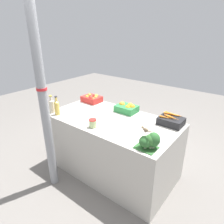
% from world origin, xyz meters
% --- Properties ---
extents(ground_plane, '(10.00, 10.00, 0.00)m').
position_xyz_m(ground_plane, '(0.00, 0.00, 0.00)').
color(ground_plane, slate).
extents(market_table, '(1.80, 0.95, 0.85)m').
position_xyz_m(market_table, '(0.00, 0.00, 0.43)').
color(market_table, '#B7B2A8').
rests_on(market_table, ground_plane).
extents(support_pole, '(0.12, 0.12, 2.65)m').
position_xyz_m(support_pole, '(-0.47, -0.70, 1.32)').
color(support_pole, gray).
rests_on(support_pole, ground_plane).
extents(apple_crate, '(0.30, 0.23, 0.13)m').
position_xyz_m(apple_crate, '(-0.68, 0.33, 0.91)').
color(apple_crate, red).
rests_on(apple_crate, market_table).
extents(orange_crate, '(0.30, 0.23, 0.14)m').
position_xyz_m(orange_crate, '(0.02, 0.33, 0.91)').
color(orange_crate, '#2D8442').
rests_on(orange_crate, market_table).
extents(carrot_crate, '(0.30, 0.24, 0.14)m').
position_xyz_m(carrot_crate, '(0.70, 0.33, 0.91)').
color(carrot_crate, black).
rests_on(carrot_crate, market_table).
extents(broccoli_pile, '(0.24, 0.19, 0.18)m').
position_xyz_m(broccoli_pile, '(0.75, -0.33, 0.94)').
color(broccoli_pile, '#2D602D').
rests_on(broccoli_pile, market_table).
extents(juice_bottle_cloudy, '(0.08, 0.08, 0.26)m').
position_xyz_m(juice_bottle_cloudy, '(-0.83, -0.36, 0.96)').
color(juice_bottle_cloudy, beige).
rests_on(juice_bottle_cloudy, market_table).
extents(juice_bottle_golden, '(0.07, 0.07, 0.27)m').
position_xyz_m(juice_bottle_golden, '(-0.70, -0.36, 0.96)').
color(juice_bottle_golden, gold).
rests_on(juice_bottle_golden, market_table).
extents(pickle_jar, '(0.10, 0.10, 0.11)m').
position_xyz_m(pickle_jar, '(-0.04, -0.34, 0.90)').
color(pickle_jar, '#B2C684').
rests_on(pickle_jar, market_table).
extents(sparrow_bird, '(0.13, 0.05, 0.05)m').
position_xyz_m(sparrow_bird, '(0.70, -0.35, 1.06)').
color(sparrow_bird, '#4C3D2D').
rests_on(sparrow_bird, broccoli_pile).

